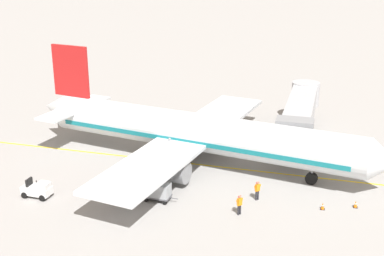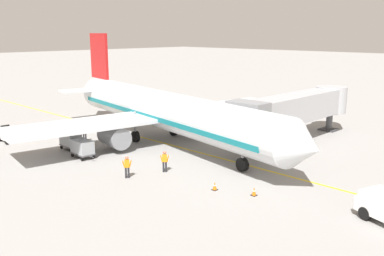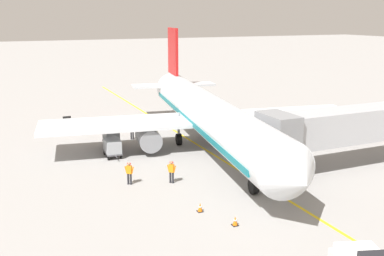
{
  "view_description": "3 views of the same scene",
  "coord_description": "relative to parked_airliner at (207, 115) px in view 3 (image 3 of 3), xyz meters",
  "views": [
    {
      "loc": [
        44.9,
        13.7,
        19.97
      ],
      "look_at": [
        -0.98,
        0.68,
        3.4
      ],
      "focal_mm": 47.8,
      "sensor_mm": 36.0,
      "label": 1
    },
    {
      "loc": [
        27.51,
        32.49,
        10.8
      ],
      "look_at": [
        1.89,
        7.39,
        2.75
      ],
      "focal_mm": 40.19,
      "sensor_mm": 36.0,
      "label": 2
    },
    {
      "loc": [
        17.29,
        37.62,
        12.01
      ],
      "look_at": [
        2.5,
        4.28,
        2.9
      ],
      "focal_mm": 42.11,
      "sensor_mm": 36.0,
      "label": 3
    }
  ],
  "objects": [
    {
      "name": "ground_crew_marshaller",
      "position": [
        5.5,
        -5.8,
        -2.23
      ],
      "size": [
        0.68,
        0.43,
        1.69
      ],
      "color": "#232328",
      "rests_on": "ground"
    },
    {
      "name": "ground_crew_wing_walker",
      "position": [
        9.25,
        6.12,
        -2.23
      ],
      "size": [
        0.64,
        0.49,
        1.69
      ],
      "color": "#232328",
      "rests_on": "ground"
    },
    {
      "name": "ground_crew_loader",
      "position": [
        6.32,
        7.09,
        -2.23
      ],
      "size": [
        0.59,
        0.55,
        1.69
      ],
      "color": "#232328",
      "rests_on": "ground"
    },
    {
      "name": "baggage_cart_second_in_train",
      "position": [
        8.05,
        -4.08,
        -2.24
      ],
      "size": [
        1.37,
        2.92,
        1.58
      ],
      "color": "#4C4C51",
      "rests_on": "ground"
    },
    {
      "name": "ground_plane",
      "position": [
        0.35,
        -1.29,
        -3.19
      ],
      "size": [
        400.0,
        400.0,
        0.0
      ],
      "primitive_type": "plane",
      "color": "gray"
    },
    {
      "name": "baggage_tug_lead",
      "position": [
        10.91,
        -11.05,
        -2.47
      ],
      "size": [
        1.36,
        2.54,
        1.62
      ],
      "color": "silver",
      "rests_on": "ground"
    },
    {
      "name": "jet_bridge",
      "position": [
        -9.2,
        9.29,
        0.27
      ],
      "size": [
        17.8,
        3.5,
        4.98
      ],
      "color": "#A8AAAF",
      "rests_on": "ground"
    },
    {
      "name": "safety_cone_nose_right",
      "position": [
        6.52,
        12.51,
        -2.9
      ],
      "size": [
        0.36,
        0.36,
        0.59
      ],
      "color": "black",
      "rests_on": "ground"
    },
    {
      "name": "baggage_cart_front",
      "position": [
        8.72,
        -0.96,
        -2.24
      ],
      "size": [
        1.37,
        2.92,
        1.58
      ],
      "color": "#4C4C51",
      "rests_on": "ground"
    },
    {
      "name": "safety_cone_nose_left",
      "position": [
        5.45,
        15.1,
        -2.9
      ],
      "size": [
        0.36,
        0.36,
        0.59
      ],
      "color": "black",
      "rests_on": "ground"
    },
    {
      "name": "gate_lead_in_line",
      "position": [
        0.35,
        -1.29,
        -3.18
      ],
      "size": [
        0.24,
        80.0,
        0.01
      ],
      "primitive_type": "cube",
      "color": "gold",
      "rests_on": "ground"
    },
    {
      "name": "parked_airliner",
      "position": [
        0.0,
        0.0,
        0.0
      ],
      "size": [
        30.45,
        37.25,
        10.63
      ],
      "color": "silver",
      "rests_on": "ground"
    }
  ]
}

